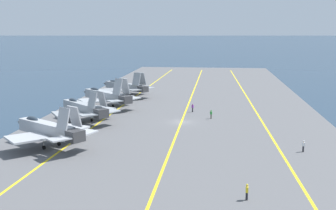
% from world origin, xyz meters
% --- Properties ---
extents(ground_plane, '(2000.00, 2000.00, 0.00)m').
position_xyz_m(ground_plane, '(0.00, 0.00, 0.00)').
color(ground_plane, '#23384C').
extents(carrier_deck, '(219.37, 54.22, 0.40)m').
position_xyz_m(carrier_deck, '(0.00, 0.00, 0.20)').
color(carrier_deck, '#565659').
rests_on(carrier_deck, ground).
extents(deck_stripe_foul_line, '(197.34, 6.68, 0.01)m').
position_xyz_m(deck_stripe_foul_line, '(0.00, -14.91, 0.40)').
color(deck_stripe_foul_line, yellow).
rests_on(deck_stripe_foul_line, carrier_deck).
extents(deck_stripe_centerline, '(197.43, 0.36, 0.01)m').
position_xyz_m(deck_stripe_centerline, '(0.00, 0.00, 0.40)').
color(deck_stripe_centerline, yellow).
rests_on(deck_stripe_centerline, carrier_deck).
extents(deck_stripe_edge_line, '(197.38, 5.30, 0.01)m').
position_xyz_m(deck_stripe_edge_line, '(0.00, 14.91, 0.40)').
color(deck_stripe_edge_line, yellow).
rests_on(deck_stripe_edge_line, carrier_deck).
extents(parked_jet_nearest, '(12.91, 14.90, 6.53)m').
position_xyz_m(parked_jet_nearest, '(-18.54, 17.97, 3.04)').
color(parked_jet_nearest, '#A8AAAF').
rests_on(parked_jet_nearest, carrier_deck).
extents(parked_jet_second, '(13.39, 13.96, 6.27)m').
position_xyz_m(parked_jet_second, '(-1.82, 18.08, 2.98)').
color(parked_jet_second, '#93999E').
rests_on(parked_jet_second, carrier_deck).
extents(parked_jet_third, '(14.01, 15.57, 6.85)m').
position_xyz_m(parked_jet_third, '(12.67, 17.71, 2.98)').
color(parked_jet_third, '#9EA3A8').
rests_on(parked_jet_third, carrier_deck).
extents(parked_jet_fourth, '(14.21, 15.64, 6.43)m').
position_xyz_m(parked_jet_fourth, '(28.17, 16.96, 2.92)').
color(parked_jet_fourth, gray).
rests_on(parked_jet_fourth, carrier_deck).
extents(crew_purple_vest, '(0.36, 0.44, 1.75)m').
position_xyz_m(crew_purple_vest, '(9.77, -1.48, 1.36)').
color(crew_purple_vest, '#232328').
rests_on(crew_purple_vest, carrier_deck).
extents(crew_white_vest, '(0.35, 0.44, 1.68)m').
position_xyz_m(crew_white_vest, '(-16.91, -18.58, 1.32)').
color(crew_white_vest, '#232328').
rests_on(crew_white_vest, carrier_deck).
extents(crew_green_vest, '(0.36, 0.44, 1.70)m').
position_xyz_m(crew_green_vest, '(3.60, -5.39, 1.34)').
color(crew_green_vest, '#4C473D').
rests_on(crew_green_vest, carrier_deck).
extents(crew_yellow_vest, '(0.39, 0.27, 1.71)m').
position_xyz_m(crew_yellow_vest, '(-34.86, -9.62, 1.34)').
color(crew_yellow_vest, '#232328').
rests_on(crew_yellow_vest, carrier_deck).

